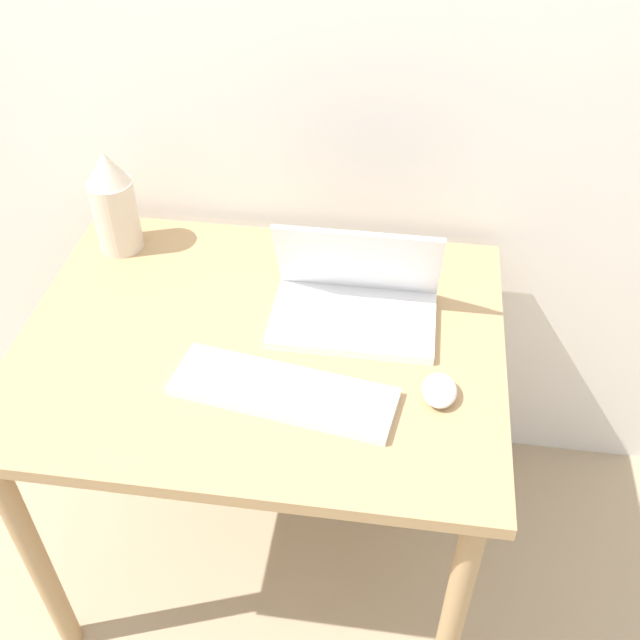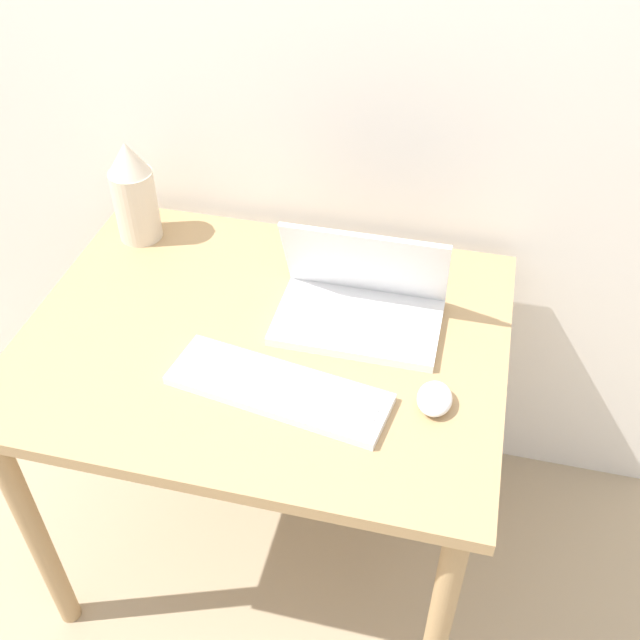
{
  "view_description": "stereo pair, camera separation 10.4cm",
  "coord_description": "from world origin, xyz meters",
  "px_view_note": "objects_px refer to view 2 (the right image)",
  "views": [
    {
      "loc": [
        0.28,
        -0.72,
        1.82
      ],
      "look_at": [
        0.13,
        0.35,
        0.86
      ],
      "focal_mm": 42.0,
      "sensor_mm": 36.0,
      "label": 1
    },
    {
      "loc": [
        0.38,
        -0.7,
        1.82
      ],
      "look_at": [
        0.13,
        0.35,
        0.86
      ],
      "focal_mm": 42.0,
      "sensor_mm": 36.0,
      "label": 2
    }
  ],
  "objects_px": {
    "mouse": "(435,399)",
    "laptop": "(360,301)",
    "vase": "(134,192)",
    "keyboard": "(278,389)"
  },
  "relations": [
    {
      "from": "vase",
      "to": "keyboard",
      "type": "bearing_deg",
      "value": -42.18
    },
    {
      "from": "laptop",
      "to": "keyboard",
      "type": "bearing_deg",
      "value": -113.97
    },
    {
      "from": "vase",
      "to": "laptop",
      "type": "bearing_deg",
      "value": -16.95
    },
    {
      "from": "keyboard",
      "to": "vase",
      "type": "height_order",
      "value": "vase"
    },
    {
      "from": "mouse",
      "to": "laptop",
      "type": "bearing_deg",
      "value": 131.13
    },
    {
      "from": "vase",
      "to": "mouse",
      "type": "bearing_deg",
      "value": -26.94
    },
    {
      "from": "mouse",
      "to": "keyboard",
      "type": "bearing_deg",
      "value": -173.0
    },
    {
      "from": "mouse",
      "to": "vase",
      "type": "relative_size",
      "value": 0.35
    },
    {
      "from": "laptop",
      "to": "vase",
      "type": "relative_size",
      "value": 1.37
    },
    {
      "from": "laptop",
      "to": "keyboard",
      "type": "distance_m",
      "value": 0.27
    }
  ]
}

